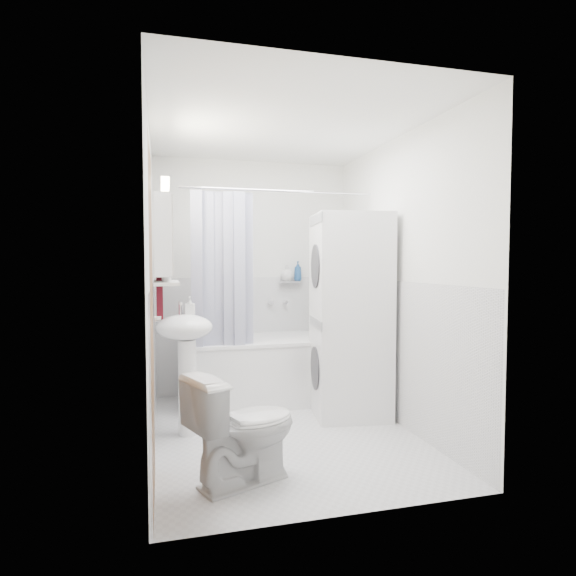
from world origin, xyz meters
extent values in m
plane|color=silver|center=(0.00, 0.00, 0.00)|extent=(2.60, 2.60, 0.00)
plane|color=white|center=(0.00, 1.30, 1.20)|extent=(2.00, 0.00, 2.00)
plane|color=white|center=(0.00, -1.30, 1.20)|extent=(2.00, 0.00, 2.00)
plane|color=white|center=(-1.00, 0.00, 1.20)|extent=(0.00, 2.60, 2.60)
plane|color=white|center=(1.00, 0.00, 1.20)|extent=(0.00, 2.60, 2.60)
plane|color=white|center=(0.00, 0.00, 2.40)|extent=(2.60, 2.60, 0.00)
plane|color=white|center=(0.00, 1.29, 0.60)|extent=(1.98, 0.00, 1.98)
plane|color=white|center=(-0.99, 0.00, 0.60)|extent=(0.00, 2.58, 2.58)
plane|color=white|center=(0.99, 0.00, 0.60)|extent=(0.00, 2.58, 2.58)
plane|color=brown|center=(-0.98, -0.88, 1.00)|extent=(0.00, 2.00, 2.00)
cylinder|color=silver|center=(-0.95, -0.55, 1.00)|extent=(0.04, 0.04, 0.04)
cube|color=white|center=(0.13, 0.92, 0.29)|extent=(1.61, 0.75, 0.59)
cube|color=white|center=(0.13, 0.92, 0.60)|extent=(1.63, 0.77, 0.03)
cube|color=silver|center=(0.13, 0.92, 0.49)|extent=(1.43, 0.57, 0.20)
cylinder|color=silver|center=(0.33, 1.25, 0.94)|extent=(0.04, 0.12, 0.04)
cylinder|color=silver|center=(0.13, 0.59, 2.00)|extent=(1.81, 0.02, 0.02)
cube|color=#141846|center=(-0.63, 0.59, 1.25)|extent=(0.10, 0.02, 1.45)
cube|color=#141846|center=(-0.54, 0.59, 1.25)|extent=(0.10, 0.02, 1.45)
cube|color=#141846|center=(-0.45, 0.59, 1.25)|extent=(0.10, 0.02, 1.45)
cube|color=#141846|center=(-0.36, 0.59, 1.25)|extent=(0.10, 0.02, 1.45)
cube|color=#141846|center=(-0.27, 0.59, 1.25)|extent=(0.10, 0.02, 1.45)
cube|color=#141846|center=(-0.18, 0.59, 1.25)|extent=(0.10, 0.02, 1.45)
ellipsoid|color=white|center=(-0.76, 0.16, 0.85)|extent=(0.44, 0.37, 0.20)
cylinder|color=white|center=(-0.74, 0.16, 0.38)|extent=(0.14, 0.14, 0.75)
cylinder|color=silver|center=(-0.78, 0.30, 0.97)|extent=(0.03, 0.03, 0.14)
cylinder|color=silver|center=(-0.78, 0.26, 1.03)|extent=(0.02, 0.10, 0.02)
cube|color=white|center=(-0.91, 0.10, 1.55)|extent=(0.12, 0.50, 0.60)
cube|color=white|center=(-0.84, 0.10, 1.55)|extent=(0.01, 0.47, 0.57)
cube|color=#FFEABF|center=(-0.89, 0.10, 1.93)|extent=(0.06, 0.45, 0.06)
cube|color=silver|center=(-0.89, 0.10, 1.20)|extent=(0.18, 0.54, 0.02)
cube|color=silver|center=(0.38, 1.24, 1.15)|extent=(0.22, 0.06, 0.02)
cube|color=#541219|center=(-0.94, 0.35, 1.28)|extent=(0.05, 0.31, 0.74)
cube|color=#541219|center=(-0.91, 0.35, 1.62)|extent=(0.03, 0.28, 0.08)
cylinder|color=silver|center=(-0.95, 0.35, 1.66)|extent=(0.02, 0.04, 0.02)
cube|color=white|center=(0.68, 0.30, 0.44)|extent=(0.71, 0.71, 0.89)
cylinder|color=#2D2D33|center=(0.36, 0.30, 0.43)|extent=(0.07, 0.38, 0.38)
cube|color=gray|center=(0.36, 0.30, 0.83)|extent=(0.09, 0.56, 0.08)
cube|color=white|center=(0.68, 0.30, 1.33)|extent=(0.71, 0.71, 0.89)
cylinder|color=#2D2D33|center=(0.36, 0.30, 1.32)|extent=(0.07, 0.38, 0.38)
cube|color=gray|center=(0.36, 0.30, 1.72)|extent=(0.09, 0.56, 0.08)
imported|color=white|center=(-0.45, -0.77, 0.34)|extent=(0.79, 0.62, 0.68)
imported|color=gray|center=(-0.71, 0.25, 0.95)|extent=(0.08, 0.17, 0.08)
imported|color=gray|center=(-0.89, -0.05, 1.25)|extent=(0.07, 0.18, 0.07)
imported|color=gray|center=(-0.89, 0.22, 1.26)|extent=(0.10, 0.09, 0.10)
imported|color=gray|center=(0.35, 1.24, 1.23)|extent=(0.13, 0.17, 0.13)
imported|color=navy|center=(0.47, 1.24, 1.20)|extent=(0.08, 0.21, 0.08)
camera|label=1|loc=(-0.93, -3.64, 1.35)|focal=30.00mm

